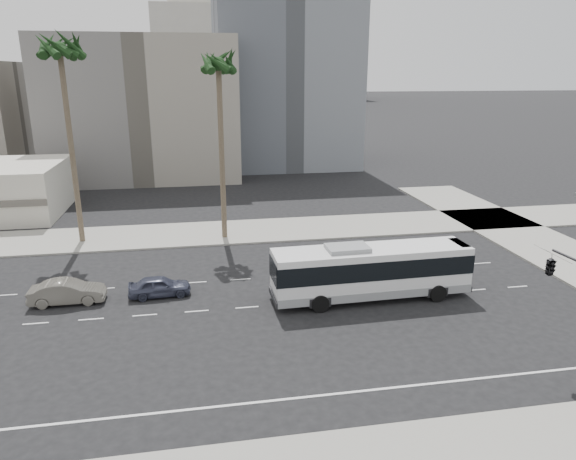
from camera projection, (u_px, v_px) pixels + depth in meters
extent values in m
plane|color=black|center=(296.00, 304.00, 31.92)|extent=(700.00, 700.00, 0.00)
cube|color=gray|center=(263.00, 230.00, 46.49)|extent=(120.00, 7.00, 0.15)
cube|color=slate|center=(145.00, 108.00, 69.66)|extent=(24.00, 18.00, 18.00)
cube|color=#595E66|center=(283.00, 77.00, 78.45)|extent=(20.00, 20.00, 26.00)
cube|color=beige|center=(198.00, 55.00, 260.63)|extent=(42.00, 42.00, 44.00)
cube|color=#515359|center=(297.00, 25.00, 245.90)|extent=(26.00, 26.00, 70.00)
cube|color=#515359|center=(332.00, 40.00, 279.80)|extent=(22.00, 22.00, 60.00)
cube|color=silver|center=(371.00, 269.00, 32.24)|extent=(12.36, 3.02, 2.76)
cube|color=black|center=(371.00, 264.00, 32.13)|extent=(12.43, 3.08, 1.17)
cube|color=gray|center=(370.00, 288.00, 32.60)|extent=(12.38, 3.06, 0.53)
cube|color=gray|center=(347.00, 248.00, 31.54)|extent=(2.59, 1.76, 0.32)
cube|color=#262628|center=(460.00, 246.00, 32.86)|extent=(0.68, 1.92, 0.32)
cylinder|color=black|center=(438.00, 294.00, 32.02)|extent=(1.06, 0.32, 1.06)
cylinder|color=black|center=(420.00, 278.00, 34.58)|extent=(1.06, 0.32, 1.06)
cylinder|color=black|center=(319.00, 303.00, 30.76)|extent=(1.06, 0.32, 1.06)
cylinder|color=black|center=(310.00, 285.00, 33.32)|extent=(1.06, 0.32, 1.06)
imported|color=#393D51|center=(160.00, 286.00, 32.89)|extent=(1.79, 3.95, 1.32)
imported|color=#6B675D|center=(67.00, 292.00, 31.84)|extent=(1.62, 4.47, 1.47)
imported|color=#262628|center=(551.00, 264.00, 23.95)|extent=(2.74, 0.76, 1.09)
cylinder|color=brown|center=(222.00, 157.00, 42.45)|extent=(0.39, 0.39, 14.04)
cylinder|color=brown|center=(72.00, 152.00, 41.24)|extent=(0.47, 0.47, 15.09)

